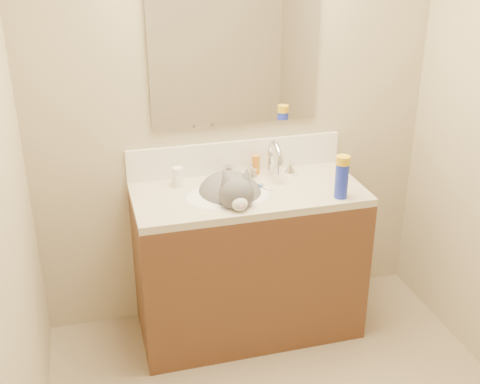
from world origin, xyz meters
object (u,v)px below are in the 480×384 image
pill_bottle (178,177)px  amber_bottle (256,165)px  basin (228,208)px  cat (232,196)px  faucet (274,162)px  vanity_cabinet (248,265)px  silver_jar (229,171)px  spray_can (341,181)px

pill_bottle → amber_bottle: 0.45m
basin → cat: 0.06m
faucet → pill_bottle: (-0.52, 0.02, -0.03)m
basin → cat: size_ratio=0.94×
vanity_cabinet → basin: 0.40m
faucet → basin: bearing=-150.9°
cat → silver_jar: (0.04, 0.23, 0.04)m
vanity_cabinet → pill_bottle: size_ratio=11.72×
basin → amber_bottle: amber_bottle is taller
amber_bottle → basin: bearing=-133.0°
vanity_cabinet → amber_bottle: bearing=64.1°
basin → pill_bottle: pill_bottle is taller
faucet → pill_bottle: 0.52m
silver_jar → amber_bottle: bearing=-3.4°
basin → amber_bottle: 0.34m
basin → spray_can: spray_can is taller
pill_bottle → spray_can: 0.85m
basin → faucet: size_ratio=1.61×
silver_jar → amber_bottle: 0.16m
cat → pill_bottle: bearing=148.6°
vanity_cabinet → faucet: 0.58m
vanity_cabinet → basin: bearing=-166.0°
faucet → spray_can: faucet is taller
basin → cat: (0.03, 0.02, 0.06)m
vanity_cabinet → spray_can: (0.43, -0.20, 0.54)m
cat → amber_bottle: 0.30m
pill_bottle → spray_can: size_ratio=0.56×
vanity_cabinet → pill_bottle: (-0.34, 0.16, 0.50)m
vanity_cabinet → pill_bottle: pill_bottle is taller
pill_bottle → silver_jar: bearing=11.4°
basin → silver_jar: size_ratio=7.88×
amber_bottle → spray_can: (0.33, -0.41, 0.04)m
spray_can → cat: bearing=160.1°
pill_bottle → cat: bearing=-34.2°
amber_bottle → vanity_cabinet: bearing=-115.9°
pill_bottle → silver_jar: (0.29, 0.06, -0.02)m
cat → pill_bottle: cat is taller
vanity_cabinet → spray_can: spray_can is taller
vanity_cabinet → basin: size_ratio=2.67×
pill_bottle → amber_bottle: size_ratio=0.96×
spray_can → faucet: bearing=125.9°
faucet → amber_bottle: size_ratio=2.62×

